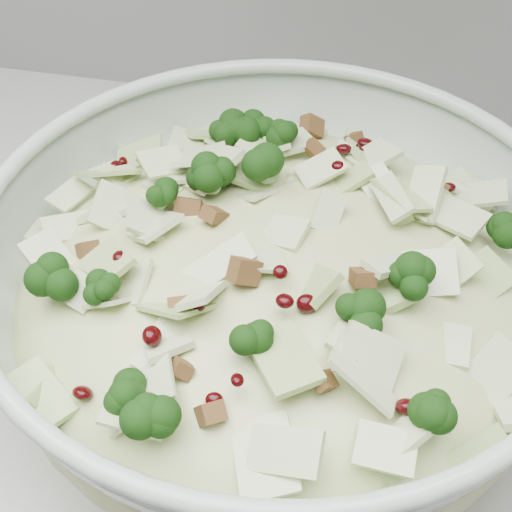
{
  "coord_description": "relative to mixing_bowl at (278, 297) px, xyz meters",
  "views": [
    {
      "loc": [
        -0.62,
        1.28,
        1.34
      ],
      "look_at": [
        -0.69,
        1.61,
        1.01
      ],
      "focal_mm": 50.0,
      "sensor_mm": 36.0,
      "label": 1
    }
  ],
  "objects": [
    {
      "name": "salad",
      "position": [
        -0.0,
        0.0,
        0.03
      ],
      "size": [
        0.43,
        0.43,
        0.16
      ],
      "rotation": [
        0.0,
        0.0,
        -0.22
      ],
      "color": "beige",
      "rests_on": "mixing_bowl"
    },
    {
      "name": "mixing_bowl",
      "position": [
        0.0,
        0.0,
        0.0
      ],
      "size": [
        0.44,
        0.44,
        0.16
      ],
      "rotation": [
        0.0,
        0.0,
        -0.16
      ],
      "color": "#B0C2B6",
      "rests_on": "counter"
    }
  ]
}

